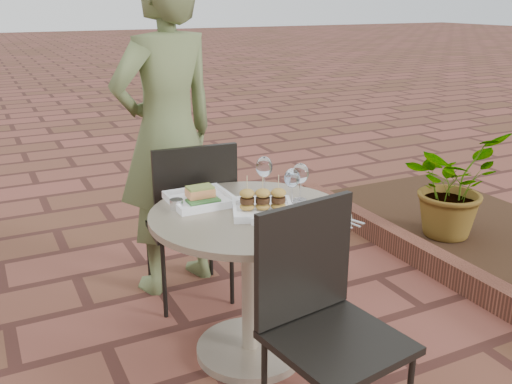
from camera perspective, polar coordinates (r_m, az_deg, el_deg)
name	(u,v)px	position (r m, az deg, el deg)	size (l,w,h in m)	color
ground	(216,370)	(2.77, -3.98, -17.30)	(60.00, 60.00, 0.00)	brown
cafe_table	(250,262)	(2.63, -0.59, -7.04)	(0.90, 0.90, 0.73)	gray
chair_far	(192,211)	(3.08, -6.46, -1.90)	(0.47, 0.47, 0.93)	black
chair_near	(321,307)	(2.16, 6.56, -11.37)	(0.50, 0.50, 0.93)	black
diner	(167,134)	(3.22, -8.85, 5.72)	(0.67, 0.44, 1.83)	#515D33
plate_salmon	(201,198)	(2.66, -5.57, -0.58)	(0.28, 0.28, 0.08)	white
plate_sliders	(263,204)	(2.52, 0.68, -1.24)	(0.35, 0.35, 0.17)	white
plate_tuna	(294,221)	(2.40, 3.84, -2.90)	(0.33, 0.33, 0.03)	white
wine_glass_right	(292,179)	(2.60, 3.64, 1.30)	(0.07, 0.07, 0.17)	white
wine_glass_mid	(264,168)	(2.72, 0.82, 2.44)	(0.08, 0.08, 0.19)	white
wine_glass_far	(301,174)	(2.65, 4.48, 1.77)	(0.08, 0.08, 0.18)	white
steel_ramekin	(176,204)	(2.59, -7.96, -1.21)	(0.06, 0.06, 0.05)	silver
cutlery_set	(340,219)	(2.48, 8.41, -2.70)	(0.10, 0.23, 0.00)	silver
planter_curb	(435,262)	(3.74, 17.47, -6.71)	(0.12, 3.00, 0.15)	brown
potted_plant_a	(451,184)	(4.12, 18.94, 0.74)	(0.66, 0.57, 0.73)	#33662D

